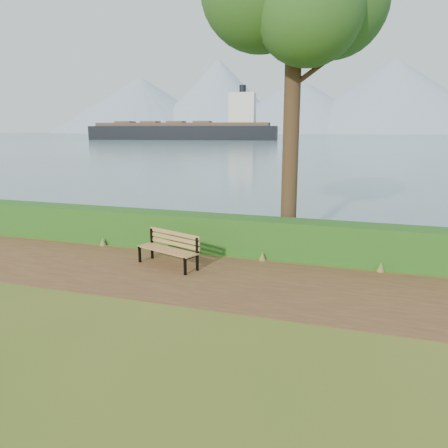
% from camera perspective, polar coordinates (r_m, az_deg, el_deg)
% --- Properties ---
extents(ground, '(140.00, 140.00, 0.00)m').
position_cam_1_polar(ground, '(10.08, -6.69, -7.19)').
color(ground, '#4B5D1A').
rests_on(ground, ground).
extents(path, '(40.00, 3.40, 0.01)m').
position_cam_1_polar(path, '(10.34, -5.99, -6.64)').
color(path, '#58301E').
rests_on(path, ground).
extents(hedge, '(32.00, 0.85, 1.00)m').
position_cam_1_polar(hedge, '(12.25, -1.63, -1.16)').
color(hedge, '#1A4D16').
rests_on(hedge, ground).
extents(water, '(700.00, 510.00, 0.00)m').
position_cam_1_polar(water, '(268.65, 17.79, 10.97)').
color(water, slate).
rests_on(water, ground).
extents(mountains, '(585.00, 190.00, 70.00)m').
position_cam_1_polar(mountains, '(415.57, 17.07, 15.09)').
color(mountains, '#8497B0').
rests_on(mountains, ground).
extents(bench, '(1.78, 1.07, 0.86)m').
position_cam_1_polar(bench, '(10.92, -7.08, -2.95)').
color(bench, black).
rests_on(bench, ground).
extents(cargo_ship, '(62.40, 18.74, 18.71)m').
position_cam_1_polar(cargo_ship, '(146.22, -4.57, 12.00)').
color(cargo_ship, black).
rests_on(cargo_ship, ground).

